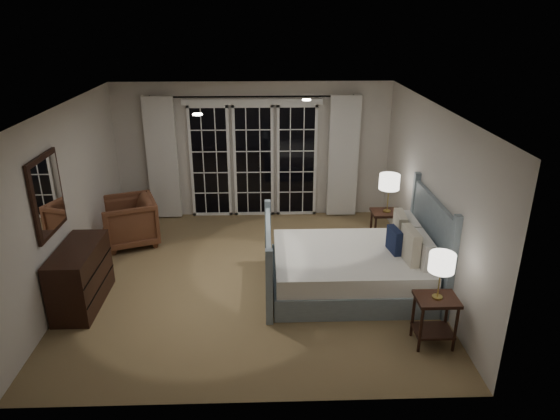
{
  "coord_description": "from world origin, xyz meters",
  "views": [
    {
      "loc": [
        0.19,
        -6.43,
        3.66
      ],
      "look_at": [
        0.41,
        0.06,
        1.05
      ],
      "focal_mm": 32.0,
      "sensor_mm": 36.0,
      "label": 1
    }
  ],
  "objects_px": {
    "nightstand_left": "(435,314)",
    "nightstand_right": "(386,224)",
    "lamp_left": "(442,263)",
    "dresser": "(81,276)",
    "bed": "(353,267)",
    "lamp_right": "(389,182)",
    "armchair": "(129,221)"
  },
  "relations": [
    {
      "from": "lamp_left",
      "to": "lamp_right",
      "type": "bearing_deg",
      "value": 89.46
    },
    {
      "from": "nightstand_left",
      "to": "nightstand_right",
      "type": "xyz_separation_m",
      "value": [
        0.02,
        2.57,
        0.01
      ]
    },
    {
      "from": "nightstand_left",
      "to": "dresser",
      "type": "distance_m",
      "value": 4.49
    },
    {
      "from": "lamp_right",
      "to": "bed",
      "type": "bearing_deg",
      "value": -120.41
    },
    {
      "from": "lamp_left",
      "to": "dresser",
      "type": "distance_m",
      "value": 4.53
    },
    {
      "from": "lamp_left",
      "to": "dresser",
      "type": "bearing_deg",
      "value": 167.14
    },
    {
      "from": "bed",
      "to": "nightstand_right",
      "type": "distance_m",
      "value": 1.49
    },
    {
      "from": "armchair",
      "to": "dresser",
      "type": "xyz_separation_m",
      "value": [
        -0.17,
        -1.86,
        0.02
      ]
    },
    {
      "from": "bed",
      "to": "armchair",
      "type": "distance_m",
      "value": 3.82
    },
    {
      "from": "bed",
      "to": "armchair",
      "type": "bearing_deg",
      "value": 155.73
    },
    {
      "from": "nightstand_left",
      "to": "lamp_left",
      "type": "height_order",
      "value": "lamp_left"
    },
    {
      "from": "nightstand_right",
      "to": "dresser",
      "type": "bearing_deg",
      "value": -160.29
    },
    {
      "from": "armchair",
      "to": "dresser",
      "type": "height_order",
      "value": "dresser"
    },
    {
      "from": "lamp_left",
      "to": "nightstand_left",
      "type": "bearing_deg",
      "value": 0.0
    },
    {
      "from": "lamp_left",
      "to": "lamp_right",
      "type": "xyz_separation_m",
      "value": [
        0.02,
        2.57,
        0.07
      ]
    },
    {
      "from": "dresser",
      "to": "bed",
      "type": "bearing_deg",
      "value": 4.57
    },
    {
      "from": "bed",
      "to": "dresser",
      "type": "height_order",
      "value": "bed"
    },
    {
      "from": "nightstand_left",
      "to": "nightstand_right",
      "type": "height_order",
      "value": "nightstand_right"
    },
    {
      "from": "nightstand_left",
      "to": "nightstand_right",
      "type": "relative_size",
      "value": 0.98
    },
    {
      "from": "nightstand_right",
      "to": "lamp_right",
      "type": "xyz_separation_m",
      "value": [
        0.0,
        0.0,
        0.72
      ]
    },
    {
      "from": "nightstand_right",
      "to": "bed",
      "type": "bearing_deg",
      "value": -120.41
    },
    {
      "from": "bed",
      "to": "dresser",
      "type": "relative_size",
      "value": 1.95
    },
    {
      "from": "nightstand_right",
      "to": "armchair",
      "type": "bearing_deg",
      "value": 176.17
    },
    {
      "from": "lamp_left",
      "to": "armchair",
      "type": "distance_m",
      "value": 5.13
    },
    {
      "from": "bed",
      "to": "lamp_left",
      "type": "xyz_separation_m",
      "value": [
        0.73,
        -1.29,
        0.73
      ]
    },
    {
      "from": "bed",
      "to": "nightstand_right",
      "type": "xyz_separation_m",
      "value": [
        0.75,
        1.28,
        0.08
      ]
    },
    {
      "from": "nightstand_right",
      "to": "armchair",
      "type": "height_order",
      "value": "armchair"
    },
    {
      "from": "lamp_left",
      "to": "lamp_right",
      "type": "relative_size",
      "value": 0.89
    },
    {
      "from": "bed",
      "to": "nightstand_left",
      "type": "relative_size",
      "value": 3.68
    },
    {
      "from": "nightstand_right",
      "to": "lamp_right",
      "type": "relative_size",
      "value": 1.01
    },
    {
      "from": "nightstand_right",
      "to": "armchair",
      "type": "relative_size",
      "value": 0.72
    },
    {
      "from": "nightstand_right",
      "to": "nightstand_left",
      "type": "bearing_deg",
      "value": -90.54
    }
  ]
}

